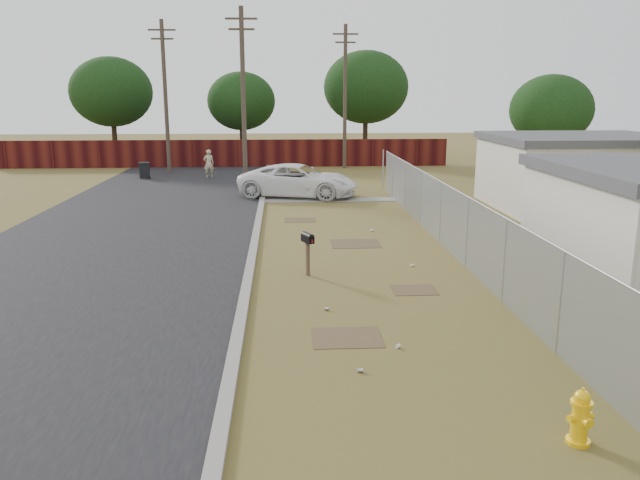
{
  "coord_description": "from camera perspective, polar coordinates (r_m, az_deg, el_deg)",
  "views": [
    {
      "loc": [
        -2.05,
        -16.75,
        4.83
      ],
      "look_at": [
        -1.11,
        -1.04,
        1.1
      ],
      "focal_mm": 35.0,
      "sensor_mm": 36.0,
      "label": 1
    }
  ],
  "objects": [
    {
      "name": "ground",
      "position": [
        17.55,
        3.41,
        -2.67
      ],
      "size": [
        120.0,
        120.0,
        0.0
      ],
      "primitive_type": "plane",
      "color": "olive",
      "rests_on": "ground"
    },
    {
      "name": "street",
      "position": [
        25.7,
        -13.94,
        2.14
      ],
      "size": [
        15.1,
        60.0,
        0.12
      ],
      "color": "black",
      "rests_on": "ground"
    },
    {
      "name": "chainlink_fence",
      "position": [
        18.94,
        12.48,
        0.72
      ],
      "size": [
        0.1,
        27.06,
        2.02
      ],
      "color": "#9A9CA2",
      "rests_on": "ground"
    },
    {
      "name": "privacy_fence",
      "position": [
        42.12,
        -8.88,
        7.82
      ],
      "size": [
        30.0,
        0.12,
        1.8
      ],
      "primitive_type": "cube",
      "color": "#4E1610",
      "rests_on": "ground"
    },
    {
      "name": "utility_poles",
      "position": [
        37.45,
        -6.07,
        13.06
      ],
      "size": [
        12.6,
        8.24,
        9.0
      ],
      "color": "#45372E",
      "rests_on": "ground"
    },
    {
      "name": "houses",
      "position": [
        23.32,
        26.92,
        3.83
      ],
      "size": [
        9.3,
        17.24,
        3.1
      ],
      "color": "beige",
      "rests_on": "ground"
    },
    {
      "name": "horizon_trees",
      "position": [
        40.41,
        0.68,
        13.05
      ],
      "size": [
        33.32,
        31.94,
        7.78
      ],
      "color": "#362618",
      "rests_on": "ground"
    },
    {
      "name": "fire_hydrant",
      "position": [
        9.78,
        22.72,
        -14.76
      ],
      "size": [
        0.4,
        0.41,
        0.85
      ],
      "color": "yellow",
      "rests_on": "ground"
    },
    {
      "name": "mailbox",
      "position": [
        16.68,
        -1.14,
        -0.16
      ],
      "size": [
        0.36,
        0.5,
        1.19
      ],
      "color": "brown",
      "rests_on": "ground"
    },
    {
      "name": "pickup_truck",
      "position": [
        29.62,
        -1.97,
        5.46
      ],
      "size": [
        6.06,
        3.99,
        1.55
      ],
      "primitive_type": "imported",
      "rotation": [
        0.0,
        0.0,
        1.29
      ],
      "color": "white",
      "rests_on": "ground"
    },
    {
      "name": "pedestrian",
      "position": [
        36.92,
        -10.14,
        6.89
      ],
      "size": [
        0.67,
        0.53,
        1.63
      ],
      "primitive_type": "imported",
      "rotation": [
        0.0,
        0.0,
        3.39
      ],
      "color": "#C1B68E",
      "rests_on": "ground"
    },
    {
      "name": "trash_bin",
      "position": [
        37.49,
        -15.74,
        6.16
      ],
      "size": [
        0.68,
        0.68,
        0.92
      ],
      "color": "black",
      "rests_on": "ground"
    },
    {
      "name": "scattered_litter",
      "position": [
        15.56,
        5.07,
        -4.65
      ],
      "size": [
        2.8,
        11.51,
        0.07
      ],
      "color": "silver",
      "rests_on": "ground"
    }
  ]
}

